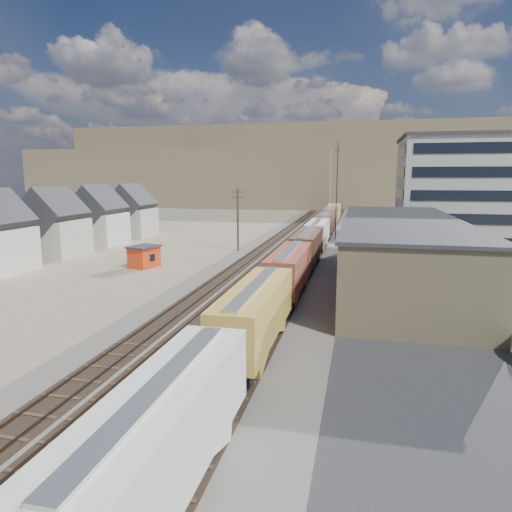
% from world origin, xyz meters
% --- Properties ---
extents(ground, '(300.00, 300.00, 0.00)m').
position_xyz_m(ground, '(0.00, 0.00, 0.00)').
color(ground, '#6B6356').
rests_on(ground, ground).
extents(ballast_bed, '(18.00, 200.00, 0.06)m').
position_xyz_m(ballast_bed, '(0.00, 50.00, 0.03)').
color(ballast_bed, '#4C4742').
rests_on(ballast_bed, ground).
extents(dirt_yard, '(24.00, 180.00, 0.03)m').
position_xyz_m(dirt_yard, '(-20.00, 40.00, 0.01)').
color(dirt_yard, '#6C634A').
rests_on(dirt_yard, ground).
extents(asphalt_lot, '(26.00, 120.00, 0.04)m').
position_xyz_m(asphalt_lot, '(22.00, 35.00, 0.02)').
color(asphalt_lot, '#232326').
rests_on(asphalt_lot, ground).
extents(rail_tracks, '(11.40, 200.00, 0.24)m').
position_xyz_m(rail_tracks, '(-0.55, 50.00, 0.11)').
color(rail_tracks, black).
rests_on(rail_tracks, ground).
extents(freight_train, '(3.00, 119.74, 4.46)m').
position_xyz_m(freight_train, '(3.80, 38.96, 2.79)').
color(freight_train, black).
rests_on(freight_train, ground).
extents(warehouse, '(12.40, 40.40, 7.25)m').
position_xyz_m(warehouse, '(14.98, 25.00, 3.65)').
color(warehouse, tan).
rests_on(warehouse, ground).
extents(office_tower, '(22.60, 18.60, 18.45)m').
position_xyz_m(office_tower, '(27.95, 54.95, 9.26)').
color(office_tower, '#9E998E').
rests_on(office_tower, ground).
extents(utility_pole_north, '(2.20, 0.32, 10.00)m').
position_xyz_m(utility_pole_north, '(-8.50, 42.00, 5.30)').
color(utility_pole_north, '#382619').
rests_on(utility_pole_north, ground).
extents(radio_mast, '(1.20, 0.16, 18.00)m').
position_xyz_m(radio_mast, '(6.00, 60.00, 9.12)').
color(radio_mast, black).
rests_on(radio_mast, ground).
extents(townhouse_row, '(8.15, 68.16, 10.47)m').
position_xyz_m(townhouse_row, '(-34.00, 25.00, 4.34)').
color(townhouse_row, '#B7B2A8').
rests_on(townhouse_row, ground).
extents(hills_north, '(265.00, 80.00, 32.00)m').
position_xyz_m(hills_north, '(0.17, 167.92, 14.10)').
color(hills_north, brown).
rests_on(hills_north, ground).
extents(maintenance_shed, '(3.97, 4.60, 2.89)m').
position_xyz_m(maintenance_shed, '(-17.07, 26.30, 1.48)').
color(maintenance_shed, red).
rests_on(maintenance_shed, ground).
extents(parked_car_blue, '(6.02, 6.30, 1.66)m').
position_xyz_m(parked_car_blue, '(21.81, 55.44, 0.83)').
color(parked_car_blue, navy).
rests_on(parked_car_blue, ground).
extents(parked_car_far, '(1.86, 4.11, 1.37)m').
position_xyz_m(parked_car_far, '(28.92, 52.09, 0.69)').
color(parked_car_far, silver).
rests_on(parked_car_far, ground).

